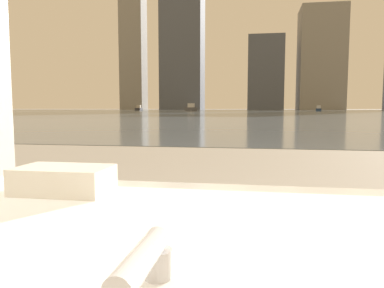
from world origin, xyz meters
The scene contains 9 objects.
faucet_far centered at (0.24, 0.17, 0.59)m, with size 0.04×0.19×0.08m.
towel_stack centered at (-0.19, 0.74, 0.58)m, with size 0.28×0.17×0.08m.
harbor_water centered at (0.00, 62.00, 0.01)m, with size 180.00×110.00×0.01m.
harbor_boat_0 centered at (-27.00, 84.73, 0.46)m, with size 1.50×3.53×1.29m.
harbor_boat_2 centered at (-12.69, 74.51, 0.56)m, with size 1.93×4.29×1.55m.
harbor_boat_3 centered at (12.66, 78.28, 0.41)m, with size 1.47×3.17×1.14m.
skyline_tower_1 centered at (-23.03, 118.00, 21.22)m, with size 12.89×10.61×42.43m.
skyline_tower_2 centered at (2.92, 118.00, 11.01)m, with size 10.56×11.80×22.02m.
skyline_tower_3 centered at (19.03, 118.00, 14.96)m, with size 12.84×12.81×29.93m.
Camera 1 is at (0.39, -0.30, 0.80)m, focal length 35.00 mm.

